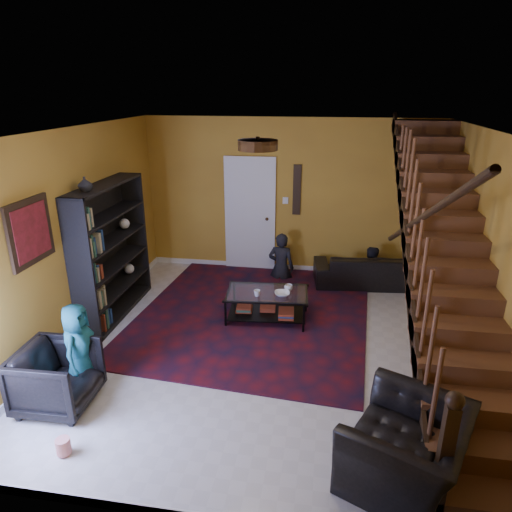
{
  "coord_description": "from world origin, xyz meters",
  "views": [
    {
      "loc": [
        0.72,
        -5.32,
        3.28
      ],
      "look_at": [
        -0.21,
        0.4,
        1.12
      ],
      "focal_mm": 32.0,
      "sensor_mm": 36.0,
      "label": 1
    }
  ],
  "objects_px": {
    "armchair_right": "(406,447)",
    "sofa": "(370,269)",
    "armchair_left": "(57,378)",
    "bookshelf": "(112,253)",
    "coffee_table": "(267,304)"
  },
  "relations": [
    {
      "from": "bookshelf",
      "to": "coffee_table",
      "type": "bearing_deg",
      "value": 2.89
    },
    {
      "from": "bookshelf",
      "to": "coffee_table",
      "type": "relative_size",
      "value": 1.62
    },
    {
      "from": "armchair_left",
      "to": "armchair_right",
      "type": "height_order",
      "value": "armchair_left"
    },
    {
      "from": "bookshelf",
      "to": "armchair_left",
      "type": "relative_size",
      "value": 2.59
    },
    {
      "from": "bookshelf",
      "to": "sofa",
      "type": "xyz_separation_m",
      "value": [
        3.9,
        1.7,
        -0.69
      ]
    },
    {
      "from": "armchair_left",
      "to": "armchair_right",
      "type": "bearing_deg",
      "value": -98.68
    },
    {
      "from": "armchair_left",
      "to": "sofa",
      "type": "bearing_deg",
      "value": -43.95
    },
    {
      "from": "armchair_right",
      "to": "sofa",
      "type": "bearing_deg",
      "value": -155.42
    },
    {
      "from": "armchair_left",
      "to": "armchair_right",
      "type": "relative_size",
      "value": 0.72
    },
    {
      "from": "sofa",
      "to": "armchair_right",
      "type": "xyz_separation_m",
      "value": [
        0.0,
        -4.33,
        0.07
      ]
    },
    {
      "from": "armchair_right",
      "to": "coffee_table",
      "type": "height_order",
      "value": "armchair_right"
    },
    {
      "from": "armchair_right",
      "to": "coffee_table",
      "type": "bearing_deg",
      "value": -125.27
    },
    {
      "from": "bookshelf",
      "to": "armchair_right",
      "type": "height_order",
      "value": "bookshelf"
    },
    {
      "from": "armchair_left",
      "to": "coffee_table",
      "type": "relative_size",
      "value": 0.62
    },
    {
      "from": "coffee_table",
      "to": "bookshelf",
      "type": "bearing_deg",
      "value": -177.11
    }
  ]
}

